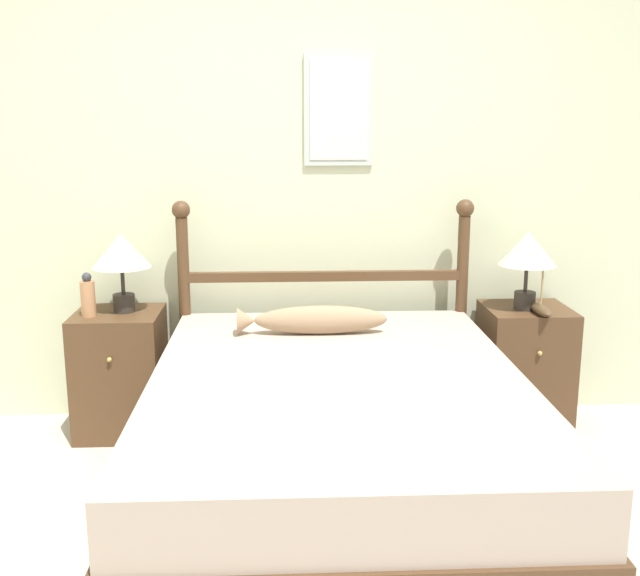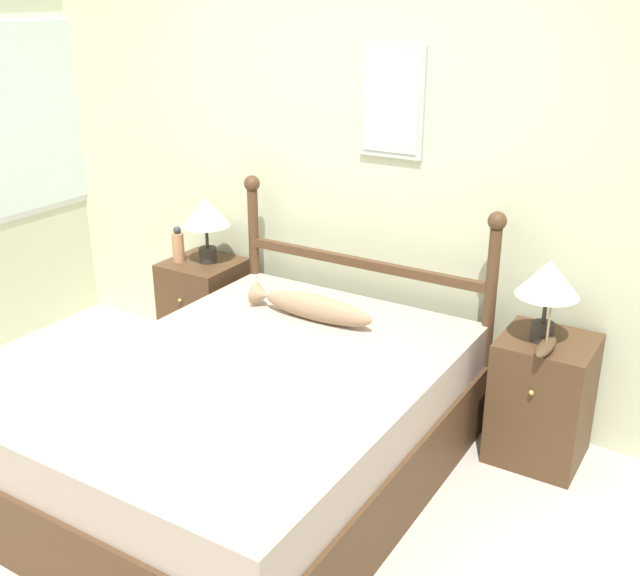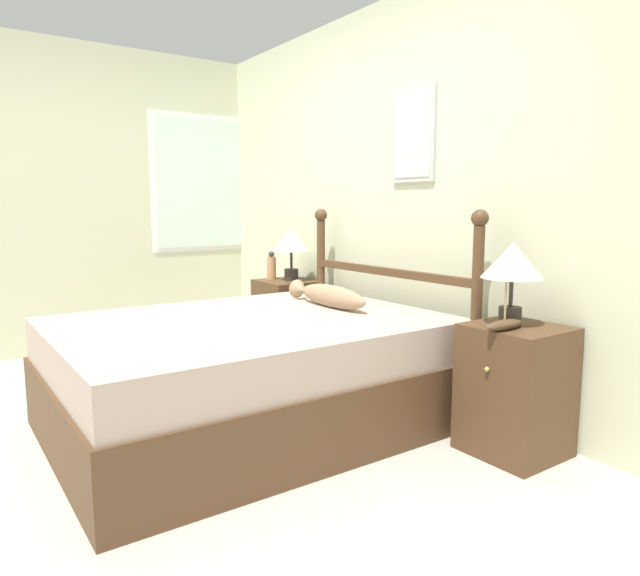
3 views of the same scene
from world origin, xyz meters
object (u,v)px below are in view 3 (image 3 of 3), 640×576
object	(u,v)px
table_lamp_right	(512,264)
table_lamp_left	(291,242)
fish_pillow	(328,295)
bottle	(271,267)
nightstand_right	(515,390)
model_boat	(504,324)
nightstand_left	(288,320)
bed	(250,373)

from	to	relation	value
table_lamp_right	table_lamp_left	bearing A→B (deg)	178.71
table_lamp_left	fish_pillow	size ratio (longest dim) A/B	0.57
table_lamp_right	bottle	bearing A→B (deg)	-178.92
nightstand_right	model_boat	bearing A→B (deg)	-81.53
nightstand_left	table_lamp_right	size ratio (longest dim) A/B	1.59
bed	model_boat	size ratio (longest dim) A/B	8.22
model_boat	fish_pillow	distance (m)	1.18
table_lamp_right	model_boat	distance (m)	0.30
fish_pillow	nightstand_right	bearing A→B (deg)	15.42
table_lamp_left	table_lamp_right	xyz separation A→B (m)	(2.06, -0.05, 0.00)
model_boat	nightstand_right	bearing A→B (deg)	98.47
nightstand_left	bottle	size ratio (longest dim) A/B	2.87
nightstand_right	nightstand_left	bearing A→B (deg)	180.00
table_lamp_left	model_boat	xyz separation A→B (m)	(2.11, -0.15, -0.27)
nightstand_right	bed	bearing A→B (deg)	-139.71
bed	nightstand_right	xyz separation A→B (m)	(1.06, 0.90, 0.02)
table_lamp_left	model_boat	bearing A→B (deg)	-4.10
bottle	model_boat	size ratio (longest dim) A/B	0.90
nightstand_left	table_lamp_right	xyz separation A→B (m)	(2.10, -0.03, 0.62)
nightstand_left	table_lamp_left	world-z (taller)	table_lamp_left
bed	nightstand_left	xyz separation A→B (m)	(-1.06, 0.90, 0.02)
nightstand_left	fish_pillow	world-z (taller)	fish_pillow
table_lamp_left	nightstand_right	bearing A→B (deg)	-0.48
bottle	model_boat	xyz separation A→B (m)	(2.27, -0.06, -0.07)
nightstand_right	model_boat	world-z (taller)	model_boat
bottle	bed	bearing A→B (deg)	-35.02
nightstand_left	nightstand_right	distance (m)	2.13
model_boat	fish_pillow	bearing A→B (deg)	-171.15
bed	fish_pillow	world-z (taller)	fish_pillow
table_lamp_left	table_lamp_right	world-z (taller)	same
nightstand_left	bottle	bearing A→B (deg)	-149.86
bed	model_boat	distance (m)	1.38
table_lamp_right	model_boat	xyz separation A→B (m)	(0.05, -0.11, -0.27)
bottle	fish_pillow	size ratio (longest dim) A/B	0.31
nightstand_left	bottle	world-z (taller)	bottle
table_lamp_left	table_lamp_right	distance (m)	2.06
model_boat	fish_pillow	size ratio (longest dim) A/B	0.35
bottle	model_boat	distance (m)	2.27
nightstand_left	fish_pillow	distance (m)	1.09
bed	model_boat	xyz separation A→B (m)	(1.08, 0.77, 0.37)
bed	nightstand_left	world-z (taller)	nightstand_left
bottle	nightstand_left	bearing A→B (deg)	30.14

